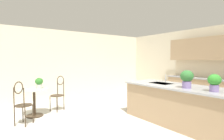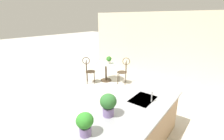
% 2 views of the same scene
% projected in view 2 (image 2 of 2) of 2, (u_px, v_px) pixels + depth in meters
% --- Properties ---
extents(ground_plane, '(40.00, 40.00, 0.00)m').
position_uv_depth(ground_plane, '(103.00, 127.00, 3.76)').
color(ground_plane, beige).
extents(wall_left_window, '(0.12, 7.80, 2.70)m').
position_uv_depth(wall_left_window, '(170.00, 46.00, 6.55)').
color(wall_left_window, beige).
rests_on(wall_left_window, ground).
extents(kitchen_island, '(2.80, 1.06, 0.92)m').
position_uv_depth(kitchen_island, '(127.00, 133.00, 2.90)').
color(kitchen_island, tan).
rests_on(kitchen_island, ground).
extents(bistro_table, '(0.80, 0.80, 0.74)m').
position_uv_depth(bistro_table, '(106.00, 70.00, 6.43)').
color(bistro_table, '#3D2D1E').
rests_on(bistro_table, ground).
extents(chair_near_window, '(0.51, 0.52, 1.04)m').
position_uv_depth(chair_near_window, '(124.00, 69.00, 6.11)').
color(chair_near_window, '#3D2D1E').
rests_on(chair_near_window, ground).
extents(chair_by_island, '(0.54, 0.54, 1.04)m').
position_uv_depth(chair_by_island, '(89.00, 69.00, 6.18)').
color(chair_by_island, '#3D2D1E').
rests_on(chair_by_island, ground).
extents(sink_faucet, '(0.02, 0.02, 0.22)m').
position_uv_depth(sink_faucet, '(152.00, 97.00, 3.03)').
color(sink_faucet, '#B2B5BA').
rests_on(sink_faucet, kitchen_island).
extents(potted_plant_on_table, '(0.21, 0.21, 0.29)m').
position_uv_depth(potted_plant_on_table, '(109.00, 59.00, 6.22)').
color(potted_plant_on_table, beige).
rests_on(potted_plant_on_table, bistro_table).
extents(potted_plant_counter_far, '(0.24, 0.24, 0.34)m').
position_uv_depth(potted_plant_counter_far, '(85.00, 123.00, 2.15)').
color(potted_plant_counter_far, '#7A669E').
rests_on(potted_plant_counter_far, kitchen_island).
extents(potted_plant_counter_near, '(0.27, 0.27, 0.38)m').
position_uv_depth(potted_plant_counter_near, '(108.00, 103.00, 2.58)').
color(potted_plant_counter_near, '#7A669E').
rests_on(potted_plant_counter_near, kitchen_island).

